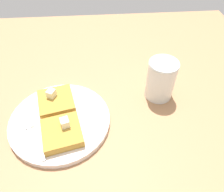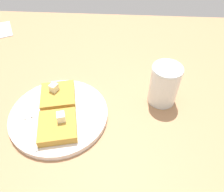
{
  "view_description": "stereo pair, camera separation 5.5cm",
  "coord_description": "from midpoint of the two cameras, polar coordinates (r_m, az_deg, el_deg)",
  "views": [
    {
      "loc": [
        -30.58,
        -5.76,
        46.44
      ],
      "look_at": [
        7.6,
        -8.81,
        6.54
      ],
      "focal_mm": 35.0,
      "sensor_mm": 36.0,
      "label": 1
    },
    {
      "loc": [
        -30.62,
        -11.28,
        46.44
      ],
      "look_at": [
        7.6,
        -8.81,
        6.54
      ],
      "focal_mm": 35.0,
      "sensor_mm": 36.0,
      "label": 2
    }
  ],
  "objects": [
    {
      "name": "toast_slice_middle",
      "position": [
        0.59,
        -11.33,
        -0.07
      ],
      "size": [
        10.82,
        10.58,
        2.11
      ],
      "primitive_type": "cube",
      "rotation": [
        0.0,
        0.0,
        0.22
      ],
      "color": "#B28230",
      "rests_on": "plate"
    },
    {
      "name": "butter_pat_primary",
      "position": [
        0.51,
        -10.24,
        -5.83
      ],
      "size": [
        2.48,
        2.35,
        2.04
      ],
      "primitive_type": "cube",
      "rotation": [
        0.0,
        0.0,
        0.3
      ],
      "color": "#F6EEC9",
      "rests_on": "toast_slice_left"
    },
    {
      "name": "fork",
      "position": [
        0.56,
        -18.24,
        -6.44
      ],
      "size": [
        14.8,
        8.77,
        0.36
      ],
      "color": "silver",
      "rests_on": "plate"
    },
    {
      "name": "plate",
      "position": [
        0.57,
        -10.98,
        -4.88
      ],
      "size": [
        24.85,
        24.85,
        1.51
      ],
      "color": "silver",
      "rests_on": "table_surface"
    },
    {
      "name": "toast_slice_left",
      "position": [
        0.52,
        -11.1,
        -7.97
      ],
      "size": [
        10.82,
        10.58,
        2.11
      ],
      "primitive_type": "cube",
      "rotation": [
        0.0,
        0.0,
        0.22
      ],
      "color": "#B28432",
      "rests_on": "plate"
    },
    {
      "name": "table_surface",
      "position": [
        0.55,
        -6.86,
        -9.37
      ],
      "size": [
        123.58,
        123.58,
        2.04
      ],
      "primitive_type": "cube",
      "color": "#A4744D",
      "rests_on": "ground"
    },
    {
      "name": "syrup_jar",
      "position": [
        0.59,
        15.99,
        2.31
      ],
      "size": [
        7.76,
        7.76,
        11.19
      ],
      "color": "#471A0A",
      "rests_on": "table_surface"
    },
    {
      "name": "butter_pat_secondary",
      "position": [
        0.59,
        -12.37,
        2.08
      ],
      "size": [
        2.66,
        2.57,
        2.04
      ],
      "primitive_type": "cube",
      "rotation": [
        0.0,
        0.0,
        2.65
      ],
      "color": "beige",
      "rests_on": "toast_slice_middle"
    }
  ]
}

